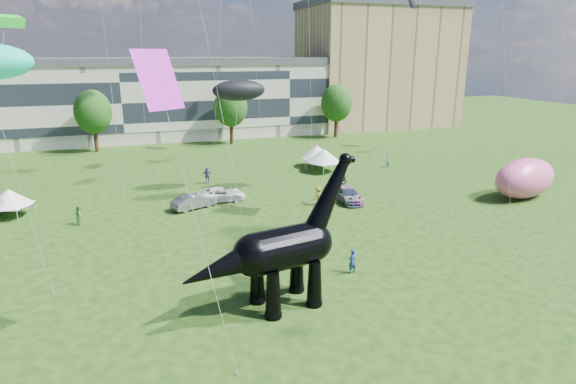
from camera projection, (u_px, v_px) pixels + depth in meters
name	position (u px, v px, depth m)	size (l,w,h in m)	color
ground	(301.00, 325.00, 25.72)	(220.00, 220.00, 0.00)	#16330C
terrace_row	(122.00, 103.00, 77.84)	(78.00, 11.00, 12.00)	beige
apartment_block	(377.00, 68.00, 94.09)	(28.00, 18.00, 22.00)	tan
tree_mid_left	(92.00, 108.00, 68.34)	(5.20, 5.20, 9.44)	#382314
tree_mid_right	(231.00, 104.00, 74.56)	(5.20, 5.20, 9.44)	#382314
tree_far_right	(337.00, 100.00, 80.16)	(5.20, 5.20, 9.44)	#382314
dinosaur_sculpture	(278.00, 252.00, 26.74)	(10.81, 3.87, 8.81)	black
car_grey	(194.00, 201.00, 44.58)	(1.46, 4.18, 1.38)	slate
car_white	(221.00, 194.00, 46.85)	(2.21, 4.79, 1.33)	white
car_dark	(347.00, 194.00, 46.71)	(1.96, 4.81, 1.40)	#595960
gazebo_near	(324.00, 156.00, 57.98)	(5.27, 5.27, 2.82)	silver
gazebo_far	(317.00, 152.00, 60.49)	(5.16, 5.16, 2.77)	silver
gazebo_left	(9.00, 197.00, 42.03)	(4.72, 4.72, 2.54)	white
inflatable_pink	(525.00, 178.00, 47.65)	(7.92, 3.96, 3.96)	#EF5D97
visitors	(210.00, 198.00, 44.88)	(54.13, 26.22, 1.83)	teal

